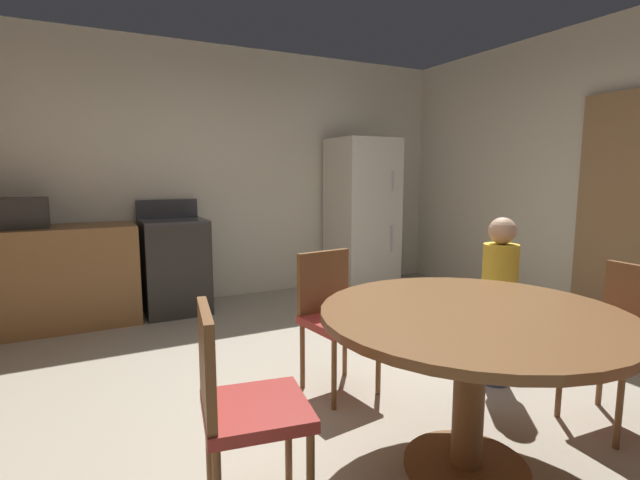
# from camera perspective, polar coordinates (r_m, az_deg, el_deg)

# --- Properties ---
(ground_plane) EXTENTS (14.00, 14.00, 0.00)m
(ground_plane) POSITION_cam_1_polar(r_m,az_deg,el_deg) (2.97, 3.28, -19.27)
(ground_plane) COLOR #A89E89
(wall_back) EXTENTS (5.85, 0.12, 2.70)m
(wall_back) POSITION_cam_1_polar(r_m,az_deg,el_deg) (5.27, -12.64, 7.74)
(wall_back) COLOR silver
(wall_back) RESTS_ON ground
(wall_right) EXTENTS (0.12, 5.33, 2.70)m
(wall_right) POSITION_cam_1_polar(r_m,az_deg,el_deg) (4.83, 32.70, 6.66)
(wall_right) COLOR silver
(wall_right) RESTS_ON ground
(kitchen_counter) EXTENTS (1.74, 0.60, 0.90)m
(kitchen_counter) POSITION_cam_1_polar(r_m,az_deg,el_deg) (4.79, -31.73, -4.12)
(kitchen_counter) COLOR olive
(kitchen_counter) RESTS_ON ground
(oven_range) EXTENTS (0.60, 0.60, 1.10)m
(oven_range) POSITION_cam_1_polar(r_m,az_deg,el_deg) (4.85, -17.22, -2.94)
(oven_range) COLOR #2D2B28
(oven_range) RESTS_ON ground
(refrigerator) EXTENTS (0.68, 0.68, 1.76)m
(refrigerator) POSITION_cam_1_polar(r_m,az_deg,el_deg) (5.52, 5.09, 3.02)
(refrigerator) COLOR silver
(refrigerator) RESTS_ON ground
(microwave) EXTENTS (0.44, 0.32, 0.26)m
(microwave) POSITION_cam_1_polar(r_m,az_deg,el_deg) (4.72, -32.70, 2.76)
(microwave) COLOR #2D2B28
(microwave) RESTS_ON kitchen_counter
(door_panelled) EXTENTS (0.05, 0.84, 2.04)m
(door_panelled) POSITION_cam_1_polar(r_m,az_deg,el_deg) (4.69, 33.10, 2.59)
(door_panelled) COLOR #9E754C
(door_panelled) RESTS_ON ground
(dining_table) EXTENTS (1.35, 1.35, 0.76)m
(dining_table) POSITION_cam_1_polar(r_m,az_deg,el_deg) (2.25, 17.88, -11.76)
(dining_table) COLOR brown
(dining_table) RESTS_ON ground
(chair_west) EXTENTS (0.46, 0.46, 0.87)m
(chair_west) POSITION_cam_1_polar(r_m,az_deg,el_deg) (1.92, -9.86, -18.57)
(chair_west) COLOR brown
(chair_west) RESTS_ON ground
(chair_north) EXTENTS (0.45, 0.45, 0.87)m
(chair_north) POSITION_cam_1_polar(r_m,az_deg,el_deg) (2.99, 1.68, -8.63)
(chair_north) COLOR brown
(chair_north) RESTS_ON ground
(chair_east) EXTENTS (0.42, 0.42, 0.87)m
(chair_east) POSITION_cam_1_polar(r_m,az_deg,el_deg) (3.05, 32.79, -9.64)
(chair_east) COLOR brown
(chair_east) RESTS_ON ground
(person_child) EXTENTS (0.31, 0.31, 1.09)m
(person_child) POSITION_cam_1_polar(r_m,az_deg,el_deg) (3.24, 20.87, -6.46)
(person_child) COLOR #3D4C84
(person_child) RESTS_ON ground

